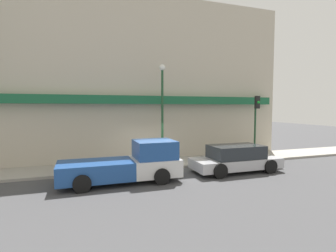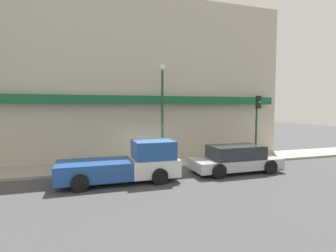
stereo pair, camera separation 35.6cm
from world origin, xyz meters
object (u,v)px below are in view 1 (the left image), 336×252
(parked_car, at_px, (236,159))
(traffic_light, at_px, (256,116))
(pickup_truck, at_px, (129,164))
(street_lamp, at_px, (162,102))
(fire_hydrant, at_px, (225,155))

(parked_car, xyz_separation_m, traffic_light, (2.87, 2.12, 2.19))
(pickup_truck, distance_m, street_lamp, 4.83)
(pickup_truck, height_order, traffic_light, traffic_light)
(parked_car, bearing_deg, pickup_truck, 178.86)
(parked_car, height_order, traffic_light, traffic_light)
(parked_car, height_order, street_lamp, street_lamp)
(pickup_truck, relative_size, fire_hydrant, 8.91)
(parked_car, xyz_separation_m, street_lamp, (-3.20, 2.87, 3.04))
(pickup_truck, xyz_separation_m, fire_hydrant, (6.54, 2.37, -0.37))
(traffic_light, bearing_deg, street_lamp, 172.98)
(fire_hydrant, height_order, traffic_light, traffic_light)
(pickup_truck, bearing_deg, parked_car, -0.49)
(fire_hydrant, bearing_deg, pickup_truck, -160.11)
(parked_car, height_order, fire_hydrant, parked_car)
(traffic_light, bearing_deg, parked_car, -143.56)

